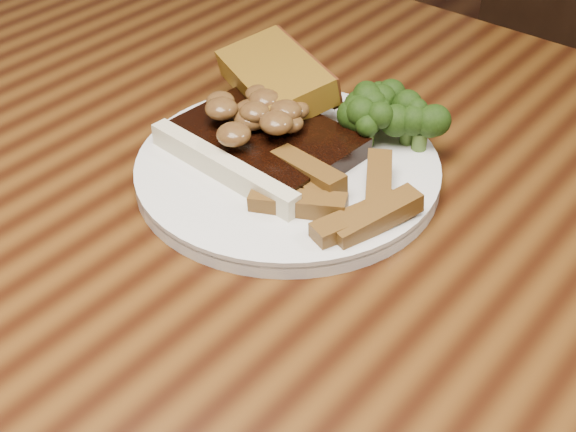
% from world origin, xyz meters
% --- Properties ---
extents(dining_table, '(1.60, 0.90, 0.75)m').
position_xyz_m(dining_table, '(0.00, 0.00, 0.66)').
color(dining_table, '#4A2A0E').
rests_on(dining_table, ground).
extents(plate, '(0.30, 0.30, 0.01)m').
position_xyz_m(plate, '(-0.07, 0.06, 0.76)').
color(plate, white).
rests_on(plate, dining_table).
extents(steak, '(0.16, 0.12, 0.02)m').
position_xyz_m(steak, '(-0.10, 0.06, 0.77)').
color(steak, black).
rests_on(steak, plate).
extents(steak_bone, '(0.16, 0.03, 0.02)m').
position_xyz_m(steak_bone, '(-0.10, 0.01, 0.77)').
color(steak_bone, beige).
rests_on(steak_bone, plate).
extents(mushroom_pile, '(0.08, 0.08, 0.03)m').
position_xyz_m(mushroom_pile, '(-0.11, 0.07, 0.80)').
color(mushroom_pile, brown).
rests_on(mushroom_pile, steak).
extents(garlic_bread, '(0.14, 0.11, 0.03)m').
position_xyz_m(garlic_bread, '(-0.14, 0.13, 0.78)').
color(garlic_bread, brown).
rests_on(garlic_bread, plate).
extents(potato_wedges, '(0.10, 0.10, 0.02)m').
position_xyz_m(potato_wedges, '(-0.01, 0.05, 0.77)').
color(potato_wedges, brown).
rests_on(potato_wedges, plate).
extents(broccoli_cluster, '(0.08, 0.08, 0.04)m').
position_xyz_m(broccoli_cluster, '(-0.02, 0.14, 0.78)').
color(broccoli_cluster, '#1C350C').
rests_on(broccoli_cluster, plate).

